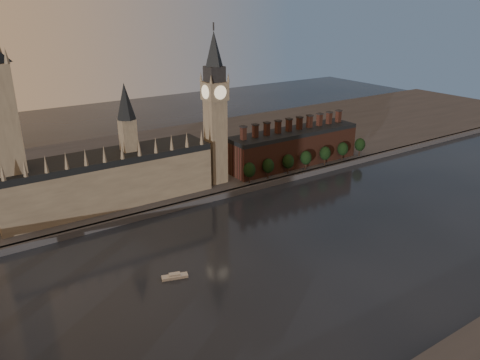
% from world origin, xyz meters
% --- Properties ---
extents(ground, '(900.00, 900.00, 0.00)m').
position_xyz_m(ground, '(0.00, 0.00, 0.00)').
color(ground, black).
rests_on(ground, ground).
extents(north_bank, '(900.00, 182.00, 4.00)m').
position_xyz_m(north_bank, '(0.00, 178.04, 2.00)').
color(north_bank, '#47474C').
rests_on(north_bank, ground).
extents(palace_of_westminster, '(130.00, 30.30, 74.00)m').
position_xyz_m(palace_of_westminster, '(-64.41, 114.91, 21.63)').
color(palace_of_westminster, gray).
rests_on(palace_of_westminster, north_bank).
extents(victoria_tower, '(24.00, 24.00, 108.00)m').
position_xyz_m(victoria_tower, '(-120.00, 115.00, 59.09)').
color(victoria_tower, gray).
rests_on(victoria_tower, north_bank).
extents(big_ben, '(15.00, 15.00, 107.00)m').
position_xyz_m(big_ben, '(10.00, 110.00, 56.83)').
color(big_ben, gray).
rests_on(big_ben, north_bank).
extents(chimney_block, '(110.00, 25.00, 37.00)m').
position_xyz_m(chimney_block, '(80.00, 110.00, 17.82)').
color(chimney_block, '#4D281D').
rests_on(chimney_block, north_bank).
extents(embankment_tree_0, '(8.60, 8.60, 14.88)m').
position_xyz_m(embankment_tree_0, '(27.87, 94.85, 13.47)').
color(embankment_tree_0, black).
rests_on(embankment_tree_0, north_bank).
extents(embankment_tree_1, '(8.60, 8.60, 14.88)m').
position_xyz_m(embankment_tree_1, '(43.99, 94.52, 13.47)').
color(embankment_tree_1, black).
rests_on(embankment_tree_1, north_bank).
extents(embankment_tree_2, '(8.60, 8.60, 14.88)m').
position_xyz_m(embankment_tree_2, '(62.18, 94.18, 13.47)').
color(embankment_tree_2, black).
rests_on(embankment_tree_2, north_bank).
extents(embankment_tree_3, '(8.60, 8.60, 14.88)m').
position_xyz_m(embankment_tree_3, '(78.84, 93.55, 13.47)').
color(embankment_tree_3, black).
rests_on(embankment_tree_3, north_bank).
extents(embankment_tree_4, '(8.60, 8.60, 14.88)m').
position_xyz_m(embankment_tree_4, '(98.60, 93.68, 13.47)').
color(embankment_tree_4, black).
rests_on(embankment_tree_4, north_bank).
extents(embankment_tree_5, '(8.60, 8.60, 14.88)m').
position_xyz_m(embankment_tree_5, '(118.36, 94.27, 13.47)').
color(embankment_tree_5, black).
rests_on(embankment_tree_5, north_bank).
extents(embankment_tree_6, '(8.60, 8.60, 14.88)m').
position_xyz_m(embankment_tree_6, '(138.71, 94.89, 13.47)').
color(embankment_tree_6, black).
rests_on(embankment_tree_6, north_bank).
extents(river_boat, '(12.89, 7.03, 2.48)m').
position_xyz_m(river_boat, '(-67.80, 20.10, 0.95)').
color(river_boat, silver).
rests_on(river_boat, ground).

